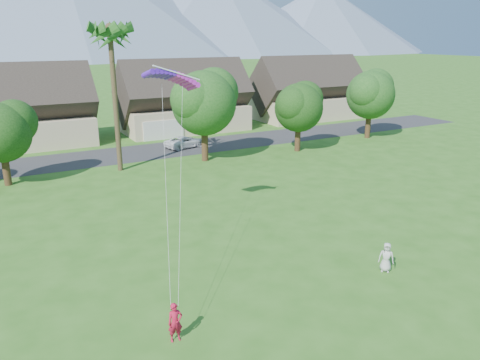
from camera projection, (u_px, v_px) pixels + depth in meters
ground at (361, 338)px, 18.42m from camera, size 500.00×500.00×0.00m
street at (126, 154)px, 46.96m from camera, size 90.00×7.00×0.01m
kite_flyer at (175, 322)px, 18.03m from camera, size 0.61×0.42×1.61m
watcher at (386, 257)px, 23.43m from camera, size 0.87×0.88×1.53m
parked_car at (185, 142)px, 49.69m from camera, size 4.78×3.07×1.23m
houses_row at (107, 108)px, 53.72m from camera, size 72.75×8.19×8.86m
tree_row at (128, 115)px, 39.89m from camera, size 62.27×6.67×8.45m
fan_palm at (110, 31)px, 37.96m from camera, size 3.00×3.00×13.80m
parafoil_kite at (172, 76)px, 25.36m from camera, size 3.15×1.18×0.50m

